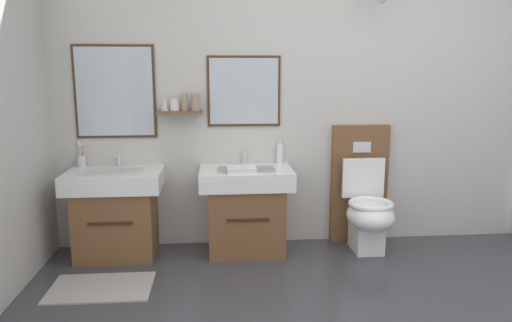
% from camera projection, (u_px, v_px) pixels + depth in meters
% --- Properties ---
extents(wall_back, '(5.15, 0.39, 2.72)m').
position_uv_depth(wall_back, '(350.00, 81.00, 3.97)').
color(wall_back, beige).
rests_on(wall_back, ground).
extents(bath_mat, '(0.68, 0.44, 0.01)m').
position_uv_depth(bath_mat, '(101.00, 288.00, 3.22)').
color(bath_mat, '#9E9993').
rests_on(bath_mat, ground).
extents(vanity_sink_left, '(0.73, 0.50, 0.68)m').
position_uv_depth(vanity_sink_left, '(116.00, 211.00, 3.74)').
color(vanity_sink_left, brown).
rests_on(vanity_sink_left, ground).
extents(tap_on_left_sink, '(0.03, 0.13, 0.11)m').
position_uv_depth(tap_on_left_sink, '(118.00, 158.00, 3.84)').
color(tap_on_left_sink, silver).
rests_on(tap_on_left_sink, vanity_sink_left).
extents(vanity_sink_right, '(0.73, 0.50, 0.68)m').
position_uv_depth(vanity_sink_right, '(246.00, 207.00, 3.82)').
color(vanity_sink_right, brown).
rests_on(vanity_sink_right, ground).
extents(tap_on_right_sink, '(0.03, 0.13, 0.11)m').
position_uv_depth(tap_on_right_sink, '(244.00, 156.00, 3.93)').
color(tap_on_right_sink, silver).
rests_on(tap_on_right_sink, vanity_sink_right).
extents(toilet, '(0.48, 0.62, 1.00)m').
position_uv_depth(toilet, '(364.00, 203.00, 3.91)').
color(toilet, brown).
rests_on(toilet, ground).
extents(toothbrush_cup, '(0.07, 0.07, 0.21)m').
position_uv_depth(toothbrush_cup, '(82.00, 160.00, 3.81)').
color(toothbrush_cup, silver).
rests_on(toothbrush_cup, vanity_sink_left).
extents(soap_dispenser, '(0.06, 0.06, 0.20)m').
position_uv_depth(soap_dispenser, '(280.00, 154.00, 3.95)').
color(soap_dispenser, white).
rests_on(soap_dispenser, vanity_sink_right).
extents(folded_hand_towel, '(0.22, 0.16, 0.04)m').
position_uv_depth(folded_hand_towel, '(242.00, 170.00, 3.61)').
color(folded_hand_towel, white).
rests_on(folded_hand_towel, vanity_sink_right).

